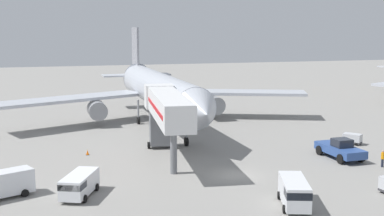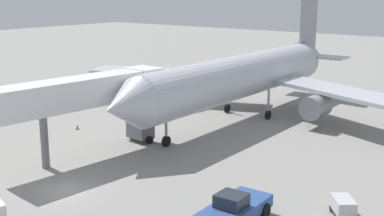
{
  "view_description": "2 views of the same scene",
  "coord_description": "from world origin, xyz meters",
  "px_view_note": "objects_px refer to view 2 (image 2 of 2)",
  "views": [
    {
      "loc": [
        -17.68,
        -46.86,
        14.86
      ],
      "look_at": [
        1.0,
        19.73,
        3.79
      ],
      "focal_mm": 48.04,
      "sensor_mm": 36.0,
      "label": 1
    },
    {
      "loc": [
        31.21,
        -23.98,
        15.72
      ],
      "look_at": [
        -1.26,
        17.88,
        3.29
      ],
      "focal_mm": 47.77,
      "sensor_mm": 36.0,
      "label": 2
    }
  ],
  "objects_px": {
    "airplane_at_gate": "(245,76)",
    "jet_bridge": "(93,95)",
    "safety_cone_bravo": "(77,127)",
    "baggage_cart_far_left": "(343,206)",
    "pushback_tug": "(233,210)"
  },
  "relations": [
    {
      "from": "jet_bridge",
      "to": "pushback_tug",
      "type": "distance_m",
      "value": 20.22
    },
    {
      "from": "jet_bridge",
      "to": "baggage_cart_far_left",
      "type": "xyz_separation_m",
      "value": [
        24.46,
        1.2,
        -5.11
      ]
    },
    {
      "from": "jet_bridge",
      "to": "safety_cone_bravo",
      "type": "xyz_separation_m",
      "value": [
        -8.37,
        4.72,
        -5.56
      ]
    },
    {
      "from": "airplane_at_gate",
      "to": "safety_cone_bravo",
      "type": "xyz_separation_m",
      "value": [
        -11.97,
        -16.79,
        -4.9
      ]
    },
    {
      "from": "pushback_tug",
      "to": "baggage_cart_far_left",
      "type": "relative_size",
      "value": 2.62
    },
    {
      "from": "airplane_at_gate",
      "to": "pushback_tug",
      "type": "bearing_deg",
      "value": -59.39
    },
    {
      "from": "airplane_at_gate",
      "to": "jet_bridge",
      "type": "relative_size",
      "value": 2.71
    },
    {
      "from": "airplane_at_gate",
      "to": "baggage_cart_far_left",
      "type": "xyz_separation_m",
      "value": [
        20.87,
        -20.3,
        -4.45
      ]
    },
    {
      "from": "safety_cone_bravo",
      "to": "jet_bridge",
      "type": "bearing_deg",
      "value": -29.38
    },
    {
      "from": "jet_bridge",
      "to": "baggage_cart_far_left",
      "type": "height_order",
      "value": "jet_bridge"
    },
    {
      "from": "airplane_at_gate",
      "to": "jet_bridge",
      "type": "distance_m",
      "value": 21.81
    },
    {
      "from": "pushback_tug",
      "to": "safety_cone_bravo",
      "type": "distance_m",
      "value": 29.03
    },
    {
      "from": "jet_bridge",
      "to": "safety_cone_bravo",
      "type": "height_order",
      "value": "jet_bridge"
    },
    {
      "from": "airplane_at_gate",
      "to": "jet_bridge",
      "type": "bearing_deg",
      "value": -99.49
    },
    {
      "from": "baggage_cart_far_left",
      "to": "safety_cone_bravo",
      "type": "xyz_separation_m",
      "value": [
        -32.84,
        3.51,
        -0.46
      ]
    }
  ]
}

